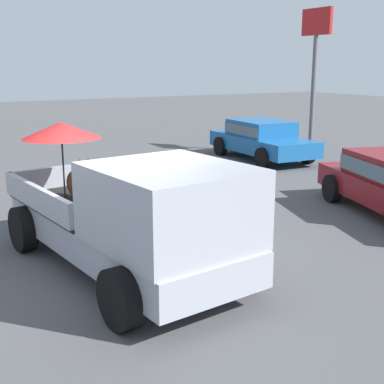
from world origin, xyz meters
name	(u,v)px	position (x,y,z in m)	size (l,w,h in m)	color
ground_plane	(122,268)	(0.00, 0.00, 0.00)	(80.00, 80.00, 0.00)	#4C4C4F
pickup_truck_main	(132,216)	(0.40, 0.03, 0.98)	(5.24, 2.74, 2.24)	black
parked_sedan_near	(262,138)	(-6.89, 7.99, 0.74)	(4.39, 2.16, 1.33)	black
motel_sign	(315,53)	(-6.86, 10.19, 3.57)	(1.40, 0.16, 5.07)	#59595B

